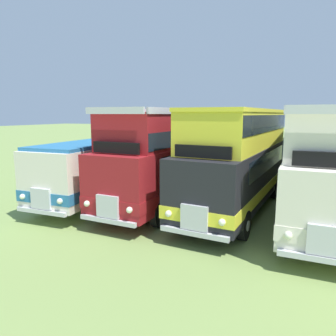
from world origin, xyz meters
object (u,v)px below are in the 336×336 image
object	(u,v)px
bus_first_in_row	(116,161)
bus_third_in_row	(239,156)
bus_second_in_row	(173,153)
bus_fourth_in_row	(322,161)

from	to	relation	value
bus_first_in_row	bus_third_in_row	bearing A→B (deg)	-2.97
bus_second_in_row	bus_fourth_in_row	xyz separation A→B (m)	(6.65, 0.17, 0.00)
bus_third_in_row	bus_fourth_in_row	world-z (taller)	bus_fourth_in_row
bus_fourth_in_row	bus_third_in_row	bearing A→B (deg)	-171.48
bus_second_in_row	bus_fourth_in_row	world-z (taller)	same
bus_third_in_row	bus_fourth_in_row	distance (m)	3.36
bus_first_in_row	bus_third_in_row	size ratio (longest dim) A/B	1.15
bus_second_in_row	bus_third_in_row	bearing A→B (deg)	-5.53
bus_first_in_row	bus_second_in_row	xyz separation A→B (m)	(3.33, -0.02, 0.60)
bus_second_in_row	bus_fourth_in_row	size ratio (longest dim) A/B	0.93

